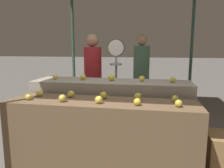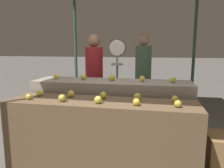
{
  "view_description": "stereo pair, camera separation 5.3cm",
  "coord_description": "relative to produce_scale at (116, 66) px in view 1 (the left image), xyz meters",
  "views": [
    {
      "loc": [
        0.56,
        -2.35,
        1.49
      ],
      "look_at": [
        0.07,
        0.3,
        1.03
      ],
      "focal_mm": 35.0,
      "sensor_mm": 36.0,
      "label": 1
    },
    {
      "loc": [
        0.61,
        -2.34,
        1.49
      ],
      "look_at": [
        0.07,
        0.3,
        1.03
      ],
      "focal_mm": 35.0,
      "sensor_mm": 36.0,
      "label": 2
    }
  ],
  "objects": [
    {
      "name": "apple_front_6",
      "position": [
        -0.37,
        -1.12,
        -0.25
      ],
      "size": [
        0.08,
        0.08,
        0.08
      ],
      "primitive_type": "sphere",
      "color": "yellow",
      "rests_on": "display_counter_front"
    },
    {
      "name": "apple_front_3",
      "position": [
        0.45,
        -1.35,
        -0.26
      ],
      "size": [
        0.08,
        0.08,
        0.08
      ],
      "primitive_type": "sphere",
      "color": "gold",
      "rests_on": "display_counter_front"
    },
    {
      "name": "apple_front_9",
      "position": [
        0.86,
        -1.14,
        -0.26
      ],
      "size": [
        0.08,
        0.08,
        0.08
      ],
      "primitive_type": "sphere",
      "color": "gold",
      "rests_on": "display_counter_front"
    },
    {
      "name": "apple_back_3",
      "position": [
        0.46,
        -0.63,
        -0.11
      ],
      "size": [
        0.08,
        0.08,
        0.08
      ],
      "primitive_type": "sphere",
      "color": "yellow",
      "rests_on": "display_counter_back"
    },
    {
      "name": "apple_back_1",
      "position": [
        -0.37,
        -0.64,
        -0.11
      ],
      "size": [
        0.08,
        0.08,
        0.08
      ],
      "primitive_type": "sphere",
      "color": "gold",
      "rests_on": "display_counter_back"
    },
    {
      "name": "apple_front_0",
      "position": [
        -0.81,
        -1.34,
        -0.26
      ],
      "size": [
        0.07,
        0.07,
        0.07
      ],
      "primitive_type": "sphere",
      "color": "gold",
      "rests_on": "display_counter_front"
    },
    {
      "name": "apple_front_5",
      "position": [
        -0.78,
        -1.14,
        -0.26
      ],
      "size": [
        0.08,
        0.08,
        0.08
      ],
      "primitive_type": "sphere",
      "color": "yellow",
      "rests_on": "display_counter_front"
    },
    {
      "name": "apple_front_7",
      "position": [
        0.03,
        -1.12,
        -0.25
      ],
      "size": [
        0.08,
        0.08,
        0.08
      ],
      "primitive_type": "sphere",
      "color": "gold",
      "rests_on": "display_counter_front"
    },
    {
      "name": "apple_front_1",
      "position": [
        -0.39,
        -1.35,
        -0.25
      ],
      "size": [
        0.08,
        0.08,
        0.08
      ],
      "primitive_type": "sphere",
      "color": "gold",
      "rests_on": "display_counter_front"
    },
    {
      "name": "person_customer_left",
      "position": [
        0.37,
        1.1,
        -0.16
      ],
      "size": [
        0.38,
        0.38,
        1.75
      ],
      "rotation": [
        0.0,
        0.0,
        3.26
      ],
      "color": "#2D2D38",
      "rests_on": "ground_plane"
    },
    {
      "name": "apple_back_4",
      "position": [
        0.87,
        -0.65,
        -0.11
      ],
      "size": [
        0.08,
        0.08,
        0.08
      ],
      "primitive_type": "sphere",
      "color": "gold",
      "rests_on": "display_counter_back"
    },
    {
      "name": "apple_front_8",
      "position": [
        0.44,
        -1.13,
        -0.25
      ],
      "size": [
        0.09,
        0.09,
        0.09
      ],
      "primitive_type": "sphere",
      "color": "gold",
      "rests_on": "display_counter_front"
    },
    {
      "name": "person_vendor_at_scale",
      "position": [
        -0.44,
        0.15,
        -0.17
      ],
      "size": [
        0.38,
        0.38,
        1.71
      ],
      "rotation": [
        0.0,
        0.0,
        3.4
      ],
      "color": "#2D2D38",
      "rests_on": "ground_plane"
    },
    {
      "name": "apple_back_2",
      "position": [
        0.04,
        -0.64,
        -0.11
      ],
      "size": [
        0.09,
        0.09,
        0.09
      ],
      "primitive_type": "sphere",
      "color": "gold",
      "rests_on": "display_counter_back"
    },
    {
      "name": "apple_front_4",
      "position": [
        0.87,
        -1.34,
        -0.26
      ],
      "size": [
        0.08,
        0.08,
        0.08
      ],
      "primitive_type": "sphere",
      "color": "gold",
      "rests_on": "display_counter_front"
    },
    {
      "name": "display_counter_front",
      "position": [
        0.04,
        -1.24,
        -0.74
      ],
      "size": [
        2.19,
        0.55,
        0.88
      ],
      "primitive_type": "cube",
      "color": "brown",
      "rests_on": "ground_plane"
    },
    {
      "name": "produce_scale",
      "position": [
        0.0,
        0.0,
        0.0
      ],
      "size": [
        0.28,
        0.2,
        1.62
      ],
      "color": "#99999E",
      "rests_on": "ground_plane"
    },
    {
      "name": "apple_back_0",
      "position": [
        -0.79,
        -0.65,
        -0.12
      ],
      "size": [
        0.07,
        0.07,
        0.07
      ],
      "primitive_type": "sphere",
      "color": "gold",
      "rests_on": "display_counter_back"
    },
    {
      "name": "display_counter_back",
      "position": [
        0.04,
        -0.64,
        -0.67
      ],
      "size": [
        2.19,
        0.55,
        1.02
      ],
      "primitive_type": "cube",
      "color": "gray",
      "rests_on": "ground_plane"
    },
    {
      "name": "apple_front_2",
      "position": [
        0.04,
        -1.35,
        -0.25
      ],
      "size": [
        0.08,
        0.08,
        0.08
      ],
      "primitive_type": "sphere",
      "color": "yellow",
      "rests_on": "display_counter_front"
    }
  ]
}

